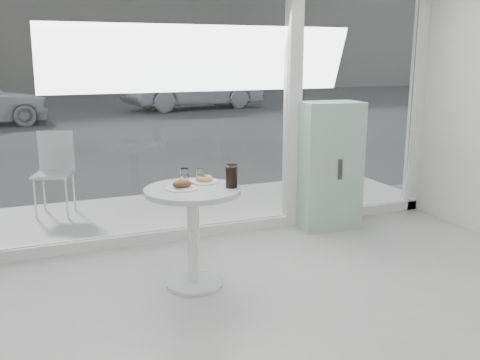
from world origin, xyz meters
name	(u,v)px	position (x,y,z in m)	size (l,w,h in m)	color
storefront	(214,58)	(0.07, 3.00, 1.71)	(5.00, 0.14, 3.00)	white
main_table	(193,217)	(-0.50, 1.90, 0.55)	(0.72, 0.72, 0.77)	silver
patio_deck	(186,210)	(0.00, 3.80, 0.03)	(5.60, 1.60, 0.05)	silver
street	(77,111)	(0.00, 16.00, 0.00)	(40.00, 24.00, 0.00)	#343434
far_building	(51,4)	(0.00, 25.00, 4.00)	(40.00, 2.00, 8.00)	gray
mint_cabinet	(329,166)	(1.21, 2.78, 0.64)	(0.64, 0.46, 1.28)	#91B9A2
patio_chair	(55,167)	(-1.35, 4.19, 0.55)	(0.48, 0.48, 0.88)	silver
car_silver	(194,86)	(3.68, 15.28, 0.75)	(1.58, 4.54, 1.50)	#A5A8AC
plate_fritter	(183,186)	(-0.57, 1.90, 0.80)	(0.23, 0.23, 0.07)	white
plate_donut	(205,180)	(-0.36, 2.04, 0.79)	(0.22, 0.22, 0.05)	white
water_tumbler_a	(184,177)	(-0.51, 2.08, 0.82)	(0.07, 0.07, 0.12)	white
water_tumbler_b	(200,176)	(-0.39, 2.06, 0.82)	(0.07, 0.07, 0.11)	white
cola_glass	(232,177)	(-0.22, 1.82, 0.85)	(0.09, 0.09, 0.17)	white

